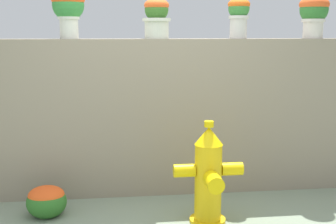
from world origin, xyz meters
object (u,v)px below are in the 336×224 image
object	(u,v)px
potted_plant_3	(157,16)
flower_bush_left	(46,200)
potted_plant_5	(314,12)
potted_plant_2	(68,6)
fire_hydrant	(208,177)
potted_plant_4	(239,13)

from	to	relation	value
potted_plant_3	flower_bush_left	bearing A→B (deg)	-152.56
potted_plant_3	potted_plant_5	size ratio (longest dim) A/B	0.92
potted_plant_2	fire_hydrant	xyz separation A→B (m)	(1.21, -0.85, -1.47)
fire_hydrant	flower_bush_left	bearing A→B (deg)	167.99
potted_plant_3	fire_hydrant	world-z (taller)	potted_plant_3
potted_plant_5	potted_plant_2	bearing A→B (deg)	179.46
potted_plant_2	flower_bush_left	distance (m)	1.83
potted_plant_3	potted_plant_4	bearing A→B (deg)	0.68
potted_plant_5	fire_hydrant	size ratio (longest dim) A/B	0.48
potted_plant_5	flower_bush_left	world-z (taller)	potted_plant_5
potted_plant_2	potted_plant_5	distance (m)	2.46
fire_hydrant	flower_bush_left	xyz separation A→B (m)	(-1.42, 0.30, -0.26)
fire_hydrant	potted_plant_4	bearing A→B (deg)	61.35
potted_plant_3	flower_bush_left	world-z (taller)	potted_plant_3
potted_plant_2	fire_hydrant	bearing A→B (deg)	-34.83
flower_bush_left	potted_plant_4	bearing A→B (deg)	16.48
potted_plant_5	fire_hydrant	world-z (taller)	potted_plant_5
potted_plant_2	fire_hydrant	size ratio (longest dim) A/B	0.53
potted_plant_3	fire_hydrant	size ratio (longest dim) A/B	0.44
potted_plant_2	potted_plant_3	xyz separation A→B (m)	(0.85, 0.01, -0.08)
potted_plant_4	flower_bush_left	distance (m)	2.59
potted_plant_3	fire_hydrant	xyz separation A→B (m)	(0.36, -0.85, -1.39)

